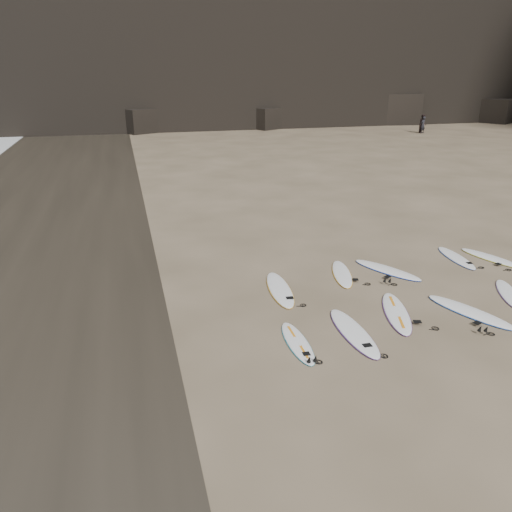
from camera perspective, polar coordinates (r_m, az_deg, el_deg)
The scene contains 14 objects.
ground at distance 15.37m, azimuth 17.72°, elevation -5.97°, with size 240.00×240.00×0.00m, color #897559.
wet_sand at distance 23.01m, azimuth -27.10°, elevation 1.65°, with size 12.00×200.00×0.01m, color #383026.
surfboard_0 at distance 13.05m, azimuth 4.77°, elevation -9.81°, with size 0.53×2.20×0.08m, color white.
surfboard_1 at distance 13.70m, azimuth 11.10°, elevation -8.51°, with size 0.66×2.76×0.10m, color white.
surfboard_2 at distance 15.00m, azimuth 15.76°, elevation -6.23°, with size 0.64×2.67×0.10m, color white.
surfboard_3 at distance 15.76m, azimuth 23.25°, elevation -5.84°, with size 0.65×2.72×0.10m, color white.
surfboard_4 at distance 17.48m, azimuth 26.94°, elevation -3.86°, with size 0.54×2.25×0.08m, color white.
surfboard_5 at distance 15.91m, azimuth 2.74°, elevation -3.79°, with size 0.66×2.77×0.10m, color white.
surfboard_6 at distance 17.32m, azimuth 9.80°, elevation -1.99°, with size 0.58×2.42×0.09m, color white.
surfboard_7 at distance 17.96m, azimuth 14.76°, elevation -1.52°, with size 0.63×2.62×0.09m, color white.
surfboard_8 at distance 19.92m, azimuth 21.90°, elevation -0.16°, with size 0.57×2.39×0.09m, color white.
surfboard_9 at distance 20.41m, azimuth 25.28°, elevation -0.19°, with size 0.59×2.47×0.09m, color white.
person_a at distance 57.38m, azimuth 18.53°, elevation 14.02°, with size 0.63×0.41×1.73m, color black.
person_b at distance 57.64m, azimuth 18.53°, elevation 14.14°, with size 0.93×0.73×1.92m, color black.
Camera 1 is at (-7.84, -11.41, 6.68)m, focal length 35.00 mm.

